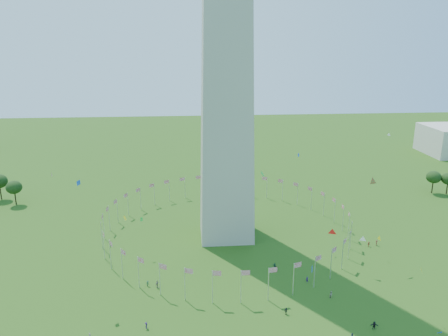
{
  "coord_description": "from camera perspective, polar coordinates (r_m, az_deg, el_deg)",
  "views": [
    {
      "loc": [
        -12.18,
        -83.8,
        62.0
      ],
      "look_at": [
        -2.01,
        35.0,
        27.7
      ],
      "focal_mm": 35.0,
      "sensor_mm": 36.0,
      "label": 1
    }
  ],
  "objects": [
    {
      "name": "kites_aloft",
      "position": [
        117.45,
        11.46,
        -5.73
      ],
      "size": [
        106.68,
        66.38,
        33.08
      ],
      "color": "white",
      "rests_on": "ground"
    },
    {
      "name": "crowd",
      "position": [
        108.68,
        7.81,
        -18.33
      ],
      "size": [
        92.52,
        77.89,
        2.05
      ],
      "color": "#1F2A49",
      "rests_on": "ground"
    },
    {
      "name": "ground",
      "position": [
        104.95,
        2.9,
        -20.18
      ],
      "size": [
        600.0,
        600.0,
        0.0
      ],
      "primitive_type": "plane",
      "color": "#224911",
      "rests_on": "ground"
    },
    {
      "name": "flag_ring",
      "position": [
        146.14,
        0.28,
        -7.12
      ],
      "size": [
        80.24,
        80.24,
        9.0
      ],
      "color": "silver",
      "rests_on": "ground"
    }
  ]
}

